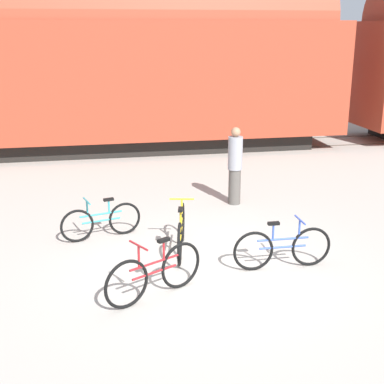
% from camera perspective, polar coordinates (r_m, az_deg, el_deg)
% --- Properties ---
extents(ground_plane, '(80.00, 80.00, 0.00)m').
position_cam_1_polar(ground_plane, '(9.43, 1.31, -8.00)').
color(ground_plane, '#A8A399').
extents(freight_train, '(42.38, 3.15, 5.73)m').
position_cam_1_polar(freight_train, '(18.16, -5.21, 13.89)').
color(freight_train, black).
rests_on(freight_train, ground_plane).
extents(rail_near, '(54.38, 0.07, 0.01)m').
position_cam_1_polar(rail_near, '(17.87, -4.72, 4.13)').
color(rail_near, '#4C4238').
rests_on(rail_near, ground_plane).
extents(rail_far, '(54.38, 0.07, 0.01)m').
position_cam_1_polar(rail_far, '(19.27, -5.19, 5.07)').
color(rail_far, '#4C4238').
rests_on(rail_far, ground_plane).
extents(bicycle_yellow, '(0.52, 1.83, 0.95)m').
position_cam_1_polar(bicycle_yellow, '(9.89, -1.17, -4.23)').
color(bicycle_yellow, black).
rests_on(bicycle_yellow, ground_plane).
extents(bicycle_maroon, '(1.59, 0.91, 0.96)m').
position_cam_1_polar(bicycle_maroon, '(8.30, -4.00, -8.64)').
color(bicycle_maroon, black).
rests_on(bicycle_maroon, ground_plane).
extents(bicycle_blue, '(1.76, 0.46, 0.89)m').
position_cam_1_polar(bicycle_blue, '(9.38, 9.64, -5.88)').
color(bicycle_blue, black).
rests_on(bicycle_blue, ground_plane).
extents(bicycle_teal, '(1.59, 0.54, 0.82)m').
position_cam_1_polar(bicycle_teal, '(10.70, -9.65, -3.08)').
color(bicycle_teal, black).
rests_on(bicycle_teal, ground_plane).
extents(person_in_grey, '(0.34, 0.34, 1.83)m').
position_cam_1_polar(person_in_grey, '(12.50, 4.61, 2.81)').
color(person_in_grey, '#514C47').
rests_on(person_in_grey, ground_plane).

